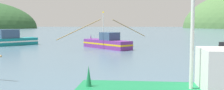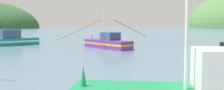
{
  "view_description": "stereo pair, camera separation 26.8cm",
  "coord_description": "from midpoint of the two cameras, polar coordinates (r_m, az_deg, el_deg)",
  "views": [
    {
      "loc": [
        -1.17,
        6.61,
        3.62
      ],
      "look_at": [
        -2.65,
        33.07,
        1.4
      ],
      "focal_mm": 41.02,
      "sensor_mm": 36.0,
      "label": 1
    },
    {
      "loc": [
        -0.9,
        6.63,
        3.62
      ],
      "look_at": [
        -2.65,
        33.07,
        1.4
      ],
      "focal_mm": 41.02,
      "sensor_mm": 36.0,
      "label": 2
    }
  ],
  "objects": [
    {
      "name": "fishing_boat_teal",
      "position": [
        45.25,
        -22.35,
        0.95
      ],
      "size": [
        9.31,
        9.3,
        7.69
      ],
      "rotation": [
        0.0,
        0.0,
        3.93
      ],
      "color": "#147F84",
      "rests_on": "ground"
    },
    {
      "name": "fishing_boat_purple",
      "position": [
        37.42,
        -0.75,
        0.51
      ],
      "size": [
        12.01,
        10.99,
        5.41
      ],
      "rotation": [
        0.0,
        0.0,
        2.31
      ],
      "color": "#6B2D84",
      "rests_on": "ground"
    }
  ]
}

